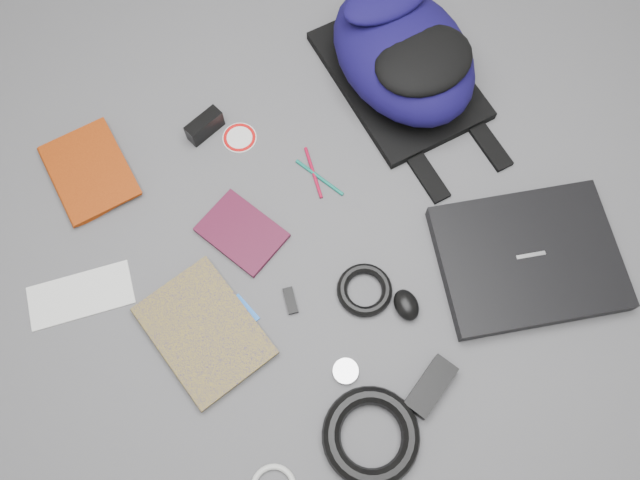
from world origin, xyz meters
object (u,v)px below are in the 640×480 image
mouse (406,305)px  compact_camera (205,126)px  textbook_red (55,188)px  dvd_case (242,232)px  comic_book (165,360)px  power_brick (431,387)px  backpack (403,53)px  laptop (528,258)px

mouse → compact_camera: bearing=114.4°
textbook_red → dvd_case: (0.34, -0.32, -0.01)m
mouse → textbook_red: bearing=138.6°
mouse → dvd_case: bearing=132.5°
dvd_case → mouse: 0.41m
comic_book → dvd_case: 0.33m
textbook_red → power_brick: bearing=-57.9°
mouse → power_brick: (-0.05, -0.18, -0.00)m
backpack → textbook_red: size_ratio=2.02×
backpack → textbook_red: 0.89m
comic_book → mouse: size_ratio=3.81×
laptop → dvd_case: laptop is taller
compact_camera → power_brick: 0.81m
mouse → power_brick: mouse is taller
comic_book → dvd_case: comic_book is taller
textbook_red → comic_book: bearing=-83.5°
textbook_red → mouse: bearing=-49.0°
backpack → laptop: size_ratio=1.20×
backpack → mouse: size_ratio=6.53×
textbook_red → comic_book: 0.50m
dvd_case → compact_camera: compact_camera is taller
laptop → textbook_red: 1.11m
backpack → laptop: bearing=-89.7°
textbook_red → compact_camera: size_ratio=2.48×
compact_camera → power_brick: (0.15, -0.80, -0.01)m
power_brick → comic_book: bearing=121.4°
backpack → comic_book: (-0.82, -0.37, -0.09)m
power_brick → textbook_red: bearing=98.9°
textbook_red → comic_book: textbook_red is taller
laptop → mouse: bearing=-169.0°
power_brick → dvd_case: bearing=86.8°
laptop → comic_book: 0.83m
compact_camera → mouse: compact_camera is taller
textbook_red → compact_camera: (0.38, -0.03, 0.01)m
dvd_case → compact_camera: (0.04, 0.29, 0.02)m
laptop → comic_book: (-0.81, 0.19, -0.01)m
backpack → comic_book: backpack is taller
laptop → power_brick: (-0.35, -0.13, -0.00)m
compact_camera → textbook_red: bearing=160.4°
backpack → comic_book: 0.91m
comic_book → compact_camera: compact_camera is taller
backpack → dvd_case: 0.58m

